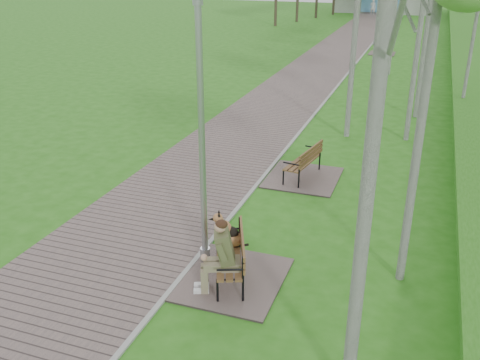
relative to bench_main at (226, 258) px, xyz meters
name	(u,v)px	position (x,y,z in m)	size (l,w,h in m)	color
ground	(212,240)	(-0.83, 1.33, -0.48)	(120.00, 120.00, 0.00)	#296D15
walkway	(326,61)	(-2.58, 22.83, -0.46)	(3.50, 67.00, 0.04)	#695855
kerb	(356,63)	(-0.83, 22.83, -0.45)	(0.10, 67.00, 0.05)	#999993
bench_main	(226,258)	(0.00, 0.00, 0.00)	(1.95, 2.16, 1.70)	#695855
bench_second	(302,171)	(0.19, 5.42, -0.26)	(1.92, 2.14, 1.18)	#695855
bench_third	(382,51)	(0.17, 26.46, -0.31)	(1.54, 1.72, 0.95)	#695855
lamp_post_near	(202,148)	(-0.64, 0.50, 1.97)	(0.20, 0.20, 5.25)	#9FA2A7
lamp_post_second	(357,22)	(-0.77, 21.34, 1.94)	(0.20, 0.20, 5.18)	#9FA2A7
lamp_post_third	(378,8)	(-0.65, 29.84, 1.89)	(0.20, 0.20, 5.06)	#9FA2A7
pedestrian_near	(373,7)	(-3.04, 48.66, 0.27)	(0.55, 0.36, 1.50)	silver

